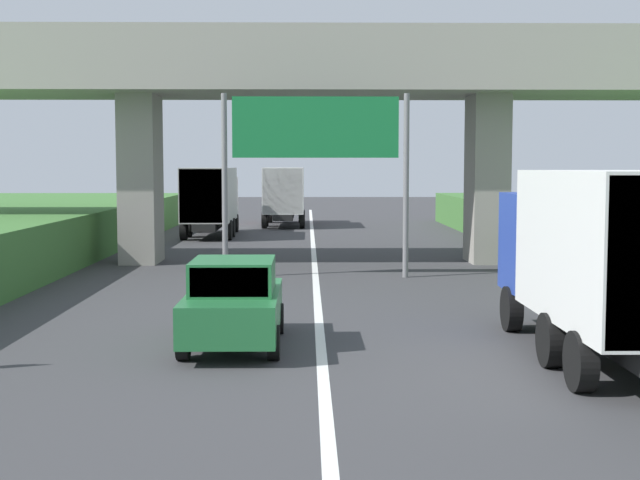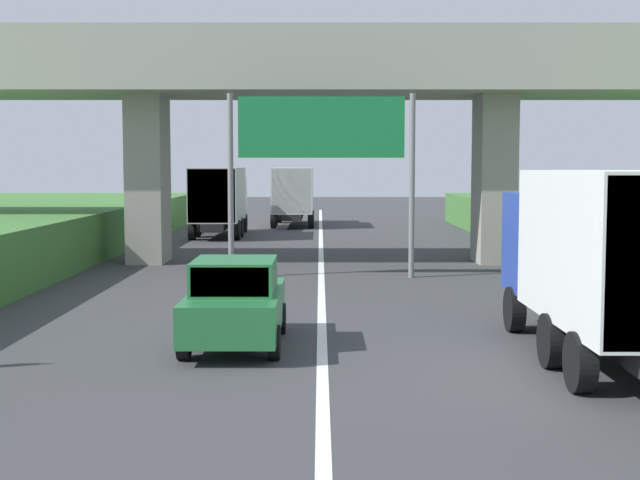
{
  "view_description": "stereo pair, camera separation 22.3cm",
  "coord_description": "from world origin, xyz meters",
  "px_view_note": "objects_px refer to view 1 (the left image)",
  "views": [
    {
      "loc": [
        -0.26,
        -0.78,
        3.51
      ],
      "look_at": [
        0.0,
        17.24,
        2.0
      ],
      "focal_mm": 49.41,
      "sensor_mm": 36.0,
      "label": 1
    },
    {
      "loc": [
        -0.04,
        -0.78,
        3.51
      ],
      "look_at": [
        0.0,
        17.24,
        2.0
      ],
      "focal_mm": 49.41,
      "sensor_mm": 36.0,
      "label": 2
    }
  ],
  "objects_px": {
    "construction_barrel_2": "(637,313)",
    "truck_red": "(284,193)",
    "car_green": "(234,303)",
    "truck_blue": "(603,254)",
    "overhead_highway_sign": "(315,141)",
    "truck_silver": "(211,198)",
    "construction_barrel_3": "(578,286)"
  },
  "relations": [
    {
      "from": "overhead_highway_sign",
      "to": "car_green",
      "type": "height_order",
      "value": "overhead_highway_sign"
    },
    {
      "from": "car_green",
      "to": "overhead_highway_sign",
      "type": "bearing_deg",
      "value": 80.96
    },
    {
      "from": "car_green",
      "to": "truck_blue",
      "type": "bearing_deg",
      "value": -10.83
    },
    {
      "from": "truck_red",
      "to": "construction_barrel_2",
      "type": "bearing_deg",
      "value": -76.38
    },
    {
      "from": "overhead_highway_sign",
      "to": "truck_silver",
      "type": "bearing_deg",
      "value": 107.13
    },
    {
      "from": "overhead_highway_sign",
      "to": "truck_blue",
      "type": "bearing_deg",
      "value": -67.02
    },
    {
      "from": "truck_red",
      "to": "car_green",
      "type": "bearing_deg",
      "value": -90.13
    },
    {
      "from": "construction_barrel_2",
      "to": "construction_barrel_3",
      "type": "distance_m",
      "value": 4.23
    },
    {
      "from": "truck_blue",
      "to": "truck_silver",
      "type": "bearing_deg",
      "value": 109.64
    },
    {
      "from": "truck_blue",
      "to": "car_green",
      "type": "distance_m",
      "value": 6.97
    },
    {
      "from": "truck_red",
      "to": "truck_silver",
      "type": "distance_m",
      "value": 8.62
    },
    {
      "from": "truck_blue",
      "to": "truck_silver",
      "type": "relative_size",
      "value": 1.0
    },
    {
      "from": "car_green",
      "to": "construction_barrel_2",
      "type": "xyz_separation_m",
      "value": [
        8.31,
        1.05,
        -0.4
      ]
    },
    {
      "from": "construction_barrel_3",
      "to": "truck_blue",
      "type": "bearing_deg",
      "value": -103.75
    },
    {
      "from": "truck_silver",
      "to": "truck_blue",
      "type": "bearing_deg",
      "value": -70.36
    },
    {
      "from": "overhead_highway_sign",
      "to": "truck_red",
      "type": "distance_m",
      "value": 24.53
    },
    {
      "from": "truck_red",
      "to": "truck_silver",
      "type": "xyz_separation_m",
      "value": [
        -3.46,
        -7.9,
        0.0
      ]
    },
    {
      "from": "truck_blue",
      "to": "truck_silver",
      "type": "xyz_separation_m",
      "value": [
        -10.14,
        28.41,
        0.0
      ]
    },
    {
      "from": "truck_silver",
      "to": "construction_barrel_2",
      "type": "bearing_deg",
      "value": -65.85
    },
    {
      "from": "overhead_highway_sign",
      "to": "truck_silver",
      "type": "xyz_separation_m",
      "value": [
        -5.07,
        16.46,
        -2.38
      ]
    },
    {
      "from": "truck_blue",
      "to": "construction_barrel_2",
      "type": "relative_size",
      "value": 8.11
    },
    {
      "from": "truck_blue",
      "to": "truck_red",
      "type": "bearing_deg",
      "value": 100.43
    },
    {
      "from": "construction_barrel_2",
      "to": "overhead_highway_sign",
      "type": "bearing_deg",
      "value": 124.53
    },
    {
      "from": "truck_blue",
      "to": "overhead_highway_sign",
      "type": "bearing_deg",
      "value": 112.98
    },
    {
      "from": "car_green",
      "to": "construction_barrel_2",
      "type": "height_order",
      "value": "car_green"
    },
    {
      "from": "truck_silver",
      "to": "car_green",
      "type": "distance_m",
      "value": 27.35
    },
    {
      "from": "overhead_highway_sign",
      "to": "truck_red",
      "type": "relative_size",
      "value": 0.81
    },
    {
      "from": "overhead_highway_sign",
      "to": "construction_barrel_3",
      "type": "height_order",
      "value": "overhead_highway_sign"
    },
    {
      "from": "car_green",
      "to": "construction_barrel_2",
      "type": "bearing_deg",
      "value": 7.22
    },
    {
      "from": "truck_silver",
      "to": "construction_barrel_3",
      "type": "relative_size",
      "value": 8.11
    },
    {
      "from": "truck_silver",
      "to": "construction_barrel_2",
      "type": "height_order",
      "value": "truck_silver"
    },
    {
      "from": "construction_barrel_2",
      "to": "truck_red",
      "type": "bearing_deg",
      "value": 103.62
    }
  ]
}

